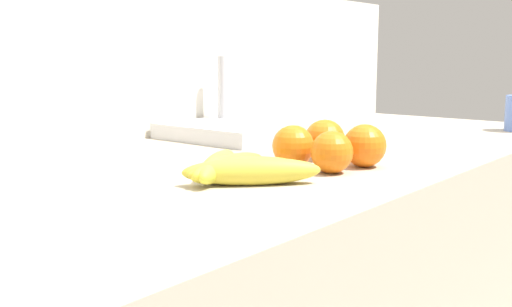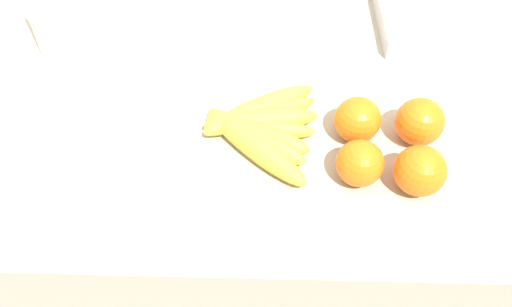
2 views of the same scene
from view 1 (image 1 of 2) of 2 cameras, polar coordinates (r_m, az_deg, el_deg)
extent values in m
cube|color=silver|center=(1.49, -12.87, -8.91)|extent=(2.38, 0.06, 1.30)
ellipsoid|color=gold|center=(0.90, -0.39, -1.73)|extent=(0.18, 0.18, 0.04)
ellipsoid|color=#CBCF38|center=(0.91, -1.11, -1.60)|extent=(0.18, 0.13, 0.04)
ellipsoid|color=gold|center=(0.92, -1.41, -1.59)|extent=(0.18, 0.10, 0.04)
ellipsoid|color=gold|center=(0.94, -1.96, -1.64)|extent=(0.18, 0.05, 0.03)
ellipsoid|color=yellow|center=(0.95, -2.47, -1.30)|extent=(0.19, 0.07, 0.04)
ellipsoid|color=gold|center=(0.95, -3.07, -1.44)|extent=(0.20, 0.11, 0.03)
ellipsoid|color=#C9CF38|center=(0.96, -3.65, -1.15)|extent=(0.20, 0.14, 0.04)
sphere|color=orange|center=(1.05, 3.57, 0.72)|extent=(0.07, 0.07, 0.07)
sphere|color=orange|center=(1.07, 10.37, 0.74)|extent=(0.08, 0.08, 0.08)
sphere|color=orange|center=(1.00, 7.28, 0.13)|extent=(0.07, 0.07, 0.07)
sphere|color=orange|center=(1.13, 6.61, 1.33)|extent=(0.08, 0.08, 0.08)
cube|color=#B7BABF|center=(1.48, -0.32, 2.49)|extent=(0.41, 0.29, 0.04)
cylinder|color=#B2B2B7|center=(1.54, -3.24, 6.37)|extent=(0.02, 0.02, 0.16)
camera|label=2|loc=(0.80, 33.07, 37.16)|focal=32.44mm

